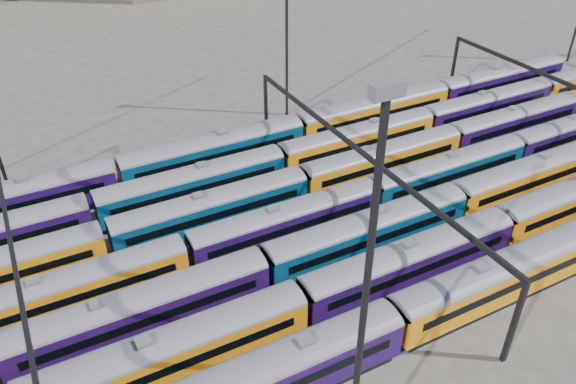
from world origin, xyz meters
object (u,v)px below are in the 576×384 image
rake_2 (368,229)px  rake_1 (410,259)px  rake_0 (500,275)px  mast_2 (364,313)px

rake_2 → rake_1: bearing=-81.1°
rake_0 → rake_1: rake_0 is taller
rake_2 → mast_2: 24.24m
rake_2 → mast_2: mast_2 is taller
rake_0 → rake_2: size_ratio=0.73×
rake_0 → mast_2: mast_2 is taller
rake_0 → rake_1: 7.19m
rake_0 → rake_1: bearing=136.0°
rake_0 → mast_2: bearing=-159.8°
rake_1 → mast_2: mast_2 is taller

